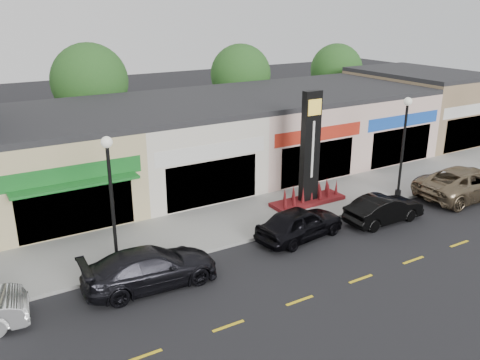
{
  "coord_description": "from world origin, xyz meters",
  "views": [
    {
      "loc": [
        -13.11,
        -15.62,
        10.25
      ],
      "look_at": [
        -1.35,
        4.0,
        2.28
      ],
      "focal_mm": 38.0,
      "sensor_mm": 36.0,
      "label": 1
    }
  ],
  "objects_px": {
    "lamp_west_near": "(111,191)",
    "car_gold_suv": "(467,183)",
    "pylon_sign": "(309,165)",
    "car_dark_sedan": "(151,268)",
    "lamp_east_near": "(404,137)",
    "car_black_sedan": "(300,223)",
    "car_black_conv": "(384,209)"
  },
  "relations": [
    {
      "from": "car_black_conv",
      "to": "lamp_west_near",
      "type": "bearing_deg",
      "value": 81.36
    },
    {
      "from": "lamp_west_near",
      "to": "car_black_conv",
      "type": "xyz_separation_m",
      "value": [
        12.84,
        -1.96,
        -2.79
      ]
    },
    {
      "from": "lamp_east_near",
      "to": "car_gold_suv",
      "type": "xyz_separation_m",
      "value": [
        3.31,
        -1.85,
        -2.62
      ]
    },
    {
      "from": "car_black_sedan",
      "to": "car_black_conv",
      "type": "bearing_deg",
      "value": -105.94
    },
    {
      "from": "lamp_east_near",
      "to": "car_gold_suv",
      "type": "bearing_deg",
      "value": -29.14
    },
    {
      "from": "lamp_west_near",
      "to": "pylon_sign",
      "type": "distance_m",
      "value": 11.19
    },
    {
      "from": "lamp_east_near",
      "to": "pylon_sign",
      "type": "xyz_separation_m",
      "value": [
        -5.0,
        1.7,
        -1.2
      ]
    },
    {
      "from": "pylon_sign",
      "to": "car_gold_suv",
      "type": "height_order",
      "value": "pylon_sign"
    },
    {
      "from": "lamp_west_near",
      "to": "car_gold_suv",
      "type": "distance_m",
      "value": 19.58
    },
    {
      "from": "car_black_sedan",
      "to": "lamp_east_near",
      "type": "bearing_deg",
      "value": -88.45
    },
    {
      "from": "pylon_sign",
      "to": "car_black_conv",
      "type": "height_order",
      "value": "pylon_sign"
    },
    {
      "from": "car_dark_sedan",
      "to": "car_black_conv",
      "type": "bearing_deg",
      "value": -88.87
    },
    {
      "from": "lamp_east_near",
      "to": "car_black_conv",
      "type": "xyz_separation_m",
      "value": [
        -3.16,
        -1.96,
        -2.79
      ]
    },
    {
      "from": "car_gold_suv",
      "to": "lamp_west_near",
      "type": "bearing_deg",
      "value": 86.84
    },
    {
      "from": "lamp_west_near",
      "to": "car_dark_sedan",
      "type": "xyz_separation_m",
      "value": [
        0.77,
        -1.69,
        -2.72
      ]
    },
    {
      "from": "pylon_sign",
      "to": "car_black_sedan",
      "type": "relative_size",
      "value": 1.35
    },
    {
      "from": "car_gold_suv",
      "to": "car_dark_sedan",
      "type": "bearing_deg",
      "value": 91.83
    },
    {
      "from": "car_black_sedan",
      "to": "car_dark_sedan",
      "type": "bearing_deg",
      "value": 85.11
    },
    {
      "from": "lamp_east_near",
      "to": "car_gold_suv",
      "type": "relative_size",
      "value": 0.89
    },
    {
      "from": "lamp_east_near",
      "to": "car_gold_suv",
      "type": "height_order",
      "value": "lamp_east_near"
    },
    {
      "from": "lamp_west_near",
      "to": "car_gold_suv",
      "type": "xyz_separation_m",
      "value": [
        19.31,
        -1.85,
        -2.62
      ]
    },
    {
      "from": "lamp_east_near",
      "to": "car_dark_sedan",
      "type": "relative_size",
      "value": 1.05
    },
    {
      "from": "lamp_east_near",
      "to": "car_black_sedan",
      "type": "height_order",
      "value": "lamp_east_near"
    },
    {
      "from": "car_black_conv",
      "to": "pylon_sign",
      "type": "bearing_deg",
      "value": 26.75
    },
    {
      "from": "lamp_west_near",
      "to": "car_dark_sedan",
      "type": "distance_m",
      "value": 3.3
    },
    {
      "from": "lamp_east_near",
      "to": "pylon_sign",
      "type": "relative_size",
      "value": 0.91
    },
    {
      "from": "pylon_sign",
      "to": "car_black_conv",
      "type": "xyz_separation_m",
      "value": [
        1.84,
        -3.66,
        -1.59
      ]
    },
    {
      "from": "pylon_sign",
      "to": "car_black_conv",
      "type": "relative_size",
      "value": 1.43
    },
    {
      "from": "car_gold_suv",
      "to": "car_black_conv",
      "type": "bearing_deg",
      "value": 93.33
    },
    {
      "from": "lamp_east_near",
      "to": "lamp_west_near",
      "type": "bearing_deg",
      "value": 180.0
    },
    {
      "from": "lamp_east_near",
      "to": "car_black_conv",
      "type": "distance_m",
      "value": 4.65
    },
    {
      "from": "lamp_west_near",
      "to": "pylon_sign",
      "type": "xyz_separation_m",
      "value": [
        11.0,
        1.7,
        -1.2
      ]
    }
  ]
}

